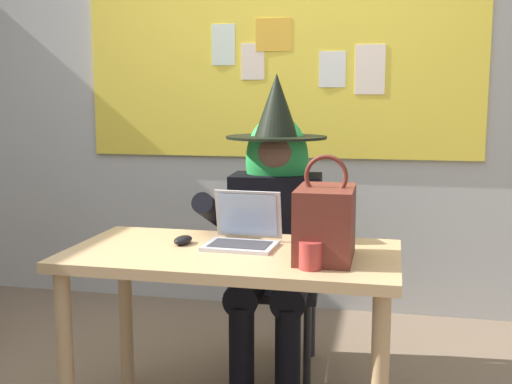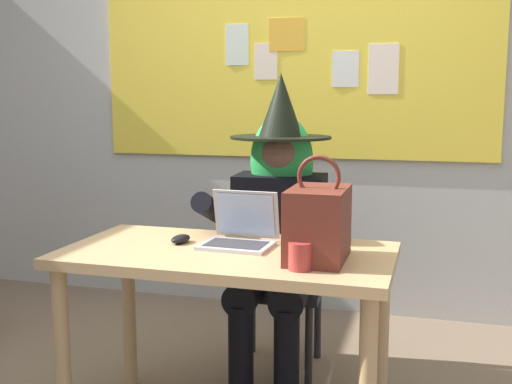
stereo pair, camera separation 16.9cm
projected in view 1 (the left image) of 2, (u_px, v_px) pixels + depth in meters
wall_back_bulletin at (280, 65)px, 3.77m from camera, size 6.46×1.74×3.00m
desk_main at (232, 277)px, 2.38m from camera, size 1.26×0.66×0.73m
chair_at_desk at (277, 266)px, 3.05m from camera, size 0.44×0.44×0.88m
person_costumed at (274, 213)px, 2.89m from camera, size 0.61×0.71×1.42m
laptop at (243, 233)px, 2.44m from camera, size 0.28×0.26×0.21m
computer_mouse at (183, 240)px, 2.46m from camera, size 0.08×0.11×0.03m
handbag at (325, 222)px, 2.22m from camera, size 0.20×0.30×0.38m
coffee_mug at (311, 255)px, 2.10m from camera, size 0.08×0.08×0.09m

